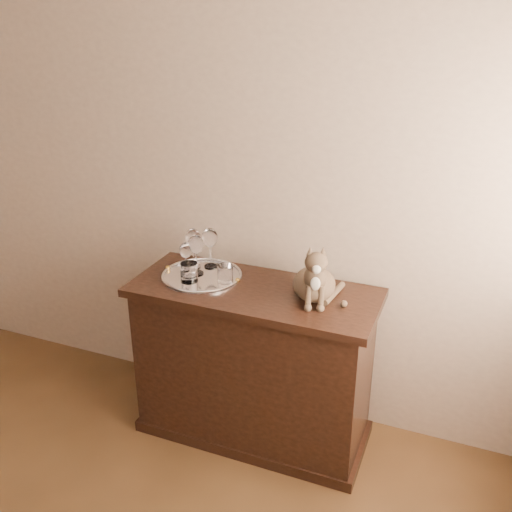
{
  "coord_description": "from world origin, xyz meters",
  "views": [
    {
      "loc": [
        1.52,
        -0.32,
        2.08
      ],
      "look_at": [
        0.61,
        1.95,
        1.02
      ],
      "focal_mm": 40.0,
      "sensor_mm": 36.0,
      "label": 1
    }
  ],
  "objects_px": {
    "wine_glass_a": "(193,248)",
    "tumbler_c": "(225,274)",
    "wine_glass_b": "(210,248)",
    "wine_glass_c": "(186,258)",
    "cat": "(315,269)",
    "wine_glass_d": "(196,255)",
    "sideboard": "(254,364)",
    "tray": "(202,276)",
    "tumbler_b": "(189,272)"
  },
  "relations": [
    {
      "from": "wine_glass_b",
      "to": "tumbler_c",
      "type": "height_order",
      "value": "wine_glass_b"
    },
    {
      "from": "wine_glass_a",
      "to": "tumbler_c",
      "type": "bearing_deg",
      "value": -23.87
    },
    {
      "from": "wine_glass_d",
      "to": "sideboard",
      "type": "bearing_deg",
      "value": -6.73
    },
    {
      "from": "tumbler_b",
      "to": "cat",
      "type": "relative_size",
      "value": 0.32
    },
    {
      "from": "sideboard",
      "to": "wine_glass_b",
      "type": "distance_m",
      "value": 0.63
    },
    {
      "from": "tray",
      "to": "wine_glass_b",
      "type": "bearing_deg",
      "value": 93.92
    },
    {
      "from": "sideboard",
      "to": "wine_glass_d",
      "type": "height_order",
      "value": "wine_glass_d"
    },
    {
      "from": "tray",
      "to": "tumbler_b",
      "type": "relative_size",
      "value": 4.19
    },
    {
      "from": "wine_glass_a",
      "to": "wine_glass_c",
      "type": "distance_m",
      "value": 0.09
    },
    {
      "from": "wine_glass_a",
      "to": "wine_glass_b",
      "type": "bearing_deg",
      "value": 24.34
    },
    {
      "from": "wine_glass_b",
      "to": "wine_glass_c",
      "type": "bearing_deg",
      "value": -119.34
    },
    {
      "from": "sideboard",
      "to": "wine_glass_c",
      "type": "relative_size",
      "value": 7.03
    },
    {
      "from": "sideboard",
      "to": "wine_glass_d",
      "type": "bearing_deg",
      "value": 173.27
    },
    {
      "from": "wine_glass_c",
      "to": "wine_glass_d",
      "type": "bearing_deg",
      "value": 27.39
    },
    {
      "from": "sideboard",
      "to": "wine_glass_d",
      "type": "xyz_separation_m",
      "value": [
        -0.32,
        0.04,
        0.54
      ]
    },
    {
      "from": "tumbler_c",
      "to": "sideboard",
      "type": "bearing_deg",
      "value": -2.76
    },
    {
      "from": "tumbler_b",
      "to": "tray",
      "type": "bearing_deg",
      "value": 70.14
    },
    {
      "from": "tray",
      "to": "wine_glass_b",
      "type": "xyz_separation_m",
      "value": [
        -0.01,
        0.12,
        0.11
      ]
    },
    {
      "from": "wine_glass_a",
      "to": "wine_glass_d",
      "type": "distance_m",
      "value": 0.08
    },
    {
      "from": "wine_glass_a",
      "to": "cat",
      "type": "bearing_deg",
      "value": -7.94
    },
    {
      "from": "wine_glass_d",
      "to": "tumbler_c",
      "type": "height_order",
      "value": "wine_glass_d"
    },
    {
      "from": "wine_glass_d",
      "to": "tumbler_c",
      "type": "relative_size",
      "value": 2.39
    },
    {
      "from": "wine_glass_b",
      "to": "tumbler_b",
      "type": "distance_m",
      "value": 0.2
    },
    {
      "from": "tray",
      "to": "wine_glass_d",
      "type": "relative_size",
      "value": 1.93
    },
    {
      "from": "wine_glass_c",
      "to": "sideboard",
      "type": "bearing_deg",
      "value": -2.34
    },
    {
      "from": "wine_glass_a",
      "to": "wine_glass_c",
      "type": "xyz_separation_m",
      "value": [
        0.01,
        -0.09,
        -0.02
      ]
    },
    {
      "from": "tray",
      "to": "wine_glass_c",
      "type": "distance_m",
      "value": 0.12
    },
    {
      "from": "tray",
      "to": "wine_glass_c",
      "type": "relative_size",
      "value": 2.34
    },
    {
      "from": "sideboard",
      "to": "wine_glass_b",
      "type": "xyz_separation_m",
      "value": [
        -0.3,
        0.14,
        0.54
      ]
    },
    {
      "from": "wine_glass_a",
      "to": "cat",
      "type": "height_order",
      "value": "cat"
    },
    {
      "from": "wine_glass_c",
      "to": "cat",
      "type": "height_order",
      "value": "cat"
    },
    {
      "from": "tumbler_c",
      "to": "cat",
      "type": "height_order",
      "value": "cat"
    },
    {
      "from": "wine_glass_c",
      "to": "wine_glass_d",
      "type": "relative_size",
      "value": 0.82
    },
    {
      "from": "tumbler_b",
      "to": "wine_glass_b",
      "type": "bearing_deg",
      "value": 83.98
    },
    {
      "from": "wine_glass_a",
      "to": "tumbler_c",
      "type": "relative_size",
      "value": 2.41
    },
    {
      "from": "cat",
      "to": "tumbler_c",
      "type": "bearing_deg",
      "value": 162.87
    },
    {
      "from": "sideboard",
      "to": "wine_glass_c",
      "type": "bearing_deg",
      "value": 177.66
    },
    {
      "from": "sideboard",
      "to": "tray",
      "type": "distance_m",
      "value": 0.52
    },
    {
      "from": "tray",
      "to": "wine_glass_b",
      "type": "height_order",
      "value": "wine_glass_b"
    },
    {
      "from": "wine_glass_b",
      "to": "wine_glass_d",
      "type": "distance_m",
      "value": 0.11
    },
    {
      "from": "cat",
      "to": "wine_glass_a",
      "type": "bearing_deg",
      "value": 154.27
    },
    {
      "from": "wine_glass_c",
      "to": "tumbler_c",
      "type": "height_order",
      "value": "wine_glass_c"
    },
    {
      "from": "tray",
      "to": "cat",
      "type": "relative_size",
      "value": 1.33
    },
    {
      "from": "sideboard",
      "to": "wine_glass_d",
      "type": "distance_m",
      "value": 0.63
    },
    {
      "from": "wine_glass_b",
      "to": "wine_glass_c",
      "type": "relative_size",
      "value": 1.24
    },
    {
      "from": "wine_glass_d",
      "to": "tumbler_b",
      "type": "relative_size",
      "value": 2.17
    },
    {
      "from": "tray",
      "to": "wine_glass_d",
      "type": "xyz_separation_m",
      "value": [
        -0.03,
        0.01,
        0.11
      ]
    },
    {
      "from": "wine_glass_b",
      "to": "wine_glass_d",
      "type": "bearing_deg",
      "value": -104.21
    },
    {
      "from": "tumbler_c",
      "to": "tumbler_b",
      "type": "bearing_deg",
      "value": -159.73
    },
    {
      "from": "wine_glass_b",
      "to": "wine_glass_c",
      "type": "distance_m",
      "value": 0.15
    }
  ]
}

